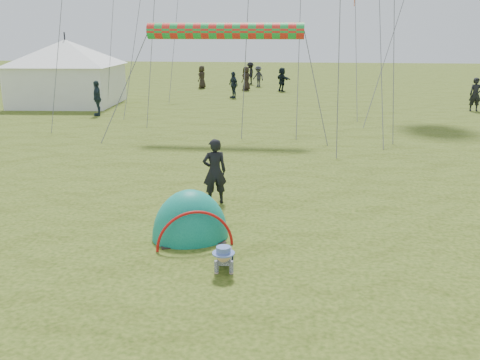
# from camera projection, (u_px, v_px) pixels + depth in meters

# --- Properties ---
(ground) EXTENTS (140.00, 140.00, 0.00)m
(ground) POSITION_uv_depth(u_px,v_px,m) (215.00, 289.00, 8.91)
(ground) COLOR #223A0C
(crawling_toddler) EXTENTS (0.56, 0.76, 0.55)m
(crawling_toddler) POSITION_uv_depth(u_px,v_px,m) (224.00, 256.00, 9.54)
(crawling_toddler) COLOR black
(crawling_toddler) RESTS_ON ground
(popup_tent) EXTENTS (1.96, 1.79, 2.06)m
(popup_tent) POSITION_uv_depth(u_px,v_px,m) (190.00, 237.00, 11.16)
(popup_tent) COLOR #0C7564
(popup_tent) RESTS_ON ground
(standing_adult) EXTENTS (0.70, 0.57, 1.64)m
(standing_adult) POSITION_uv_depth(u_px,v_px,m) (215.00, 171.00, 13.18)
(standing_adult) COLOR black
(standing_adult) RESTS_ON ground
(event_marquee) EXTENTS (6.26, 6.26, 4.01)m
(event_marquee) POSITION_uv_depth(u_px,v_px,m) (67.00, 70.00, 31.18)
(event_marquee) COLOR white
(event_marquee) RESTS_ON ground
(crowd_person_2) EXTENTS (1.01, 0.66, 1.59)m
(crowd_person_2) POSITION_uv_depth(u_px,v_px,m) (42.00, 83.00, 36.73)
(crowd_person_2) COLOR #333E4C
(crowd_person_2) RESTS_ON ground
(crowd_person_3) EXTENTS (1.17, 1.09, 1.59)m
(crowd_person_3) POSITION_uv_depth(u_px,v_px,m) (258.00, 76.00, 41.83)
(crowd_person_3) COLOR #26272F
(crowd_person_3) RESTS_ON ground
(crowd_person_4) EXTENTS (0.97, 1.01, 1.74)m
(crowd_person_4) POSITION_uv_depth(u_px,v_px,m) (246.00, 79.00, 39.05)
(crowd_person_4) COLOR black
(crowd_person_4) RESTS_ON ground
(crowd_person_5) EXTENTS (1.29, 1.59, 1.70)m
(crowd_person_5) POSITION_uv_depth(u_px,v_px,m) (282.00, 79.00, 38.47)
(crowd_person_5) COLOR black
(crowd_person_5) RESTS_ON ground
(crowd_person_6) EXTENTS (0.66, 0.45, 1.79)m
(crowd_person_6) POSITION_uv_depth(u_px,v_px,m) (475.00, 95.00, 28.76)
(crowd_person_6) COLOR black
(crowd_person_6) RESTS_ON ground
(crowd_person_8) EXTENTS (0.92, 1.04, 1.69)m
(crowd_person_8) POSITION_uv_depth(u_px,v_px,m) (233.00, 85.00, 34.59)
(crowd_person_8) COLOR #1D2733
(crowd_person_8) RESTS_ON ground
(crowd_person_10) EXTENTS (0.77, 0.96, 1.70)m
(crowd_person_10) POSITION_uv_depth(u_px,v_px,m) (202.00, 77.00, 40.56)
(crowd_person_10) COLOR black
(crowd_person_10) RESTS_ON ground
(crowd_person_12) EXTENTS (0.41, 0.61, 1.66)m
(crowd_person_12) POSITION_uv_depth(u_px,v_px,m) (77.00, 88.00, 33.09)
(crowd_person_12) COLOR black
(crowd_person_12) RESTS_ON ground
(crowd_person_14) EXTENTS (0.79, 1.13, 1.77)m
(crowd_person_14) POSITION_uv_depth(u_px,v_px,m) (97.00, 98.00, 27.26)
(crowd_person_14) COLOR #213038
(crowd_person_14) RESTS_ON ground
(crowd_person_15) EXTENTS (0.87, 1.26, 1.79)m
(crowd_person_15) POSITION_uv_depth(u_px,v_px,m) (250.00, 73.00, 43.70)
(crowd_person_15) COLOR black
(crowd_person_15) RESTS_ON ground
(rainbow_tube_kite) EXTENTS (6.17, 0.64, 0.64)m
(rainbow_tube_kite) POSITION_uv_depth(u_px,v_px,m) (225.00, 31.00, 20.92)
(rainbow_tube_kite) COLOR red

